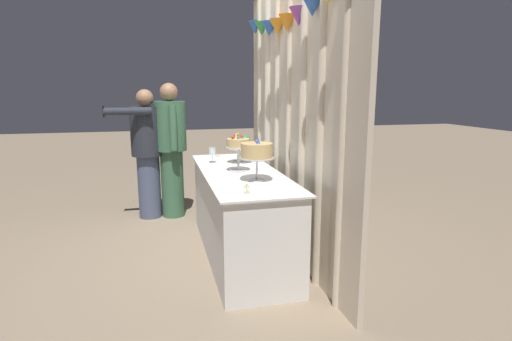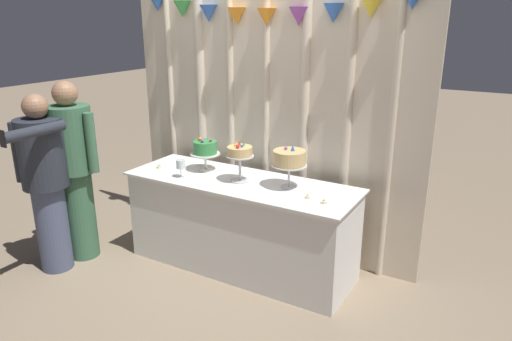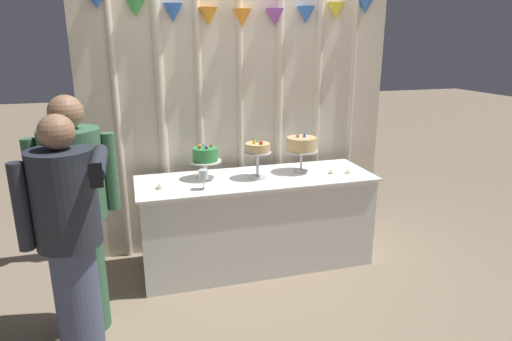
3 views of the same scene
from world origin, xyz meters
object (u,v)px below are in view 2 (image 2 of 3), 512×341
(cake_display_center, at_px, (240,154))
(tealight_far_left, at_px, (159,167))
(guest_man_dark_suit, at_px, (45,179))
(guest_man_pink_jacket, at_px, (74,166))
(cake_display_leftmost, at_px, (205,149))
(wine_glass, at_px, (181,165))
(cake_table, at_px, (241,224))
(cake_display_rightmost, at_px, (289,159))
(tealight_near_right, at_px, (324,202))
(tealight_near_left, at_px, (307,197))

(cake_display_center, xyz_separation_m, tealight_far_left, (-0.82, -0.07, -0.22))
(guest_man_dark_suit, bearing_deg, guest_man_pink_jacket, 85.17)
(cake_display_center, relative_size, guest_man_dark_suit, 0.23)
(cake_display_leftmost, relative_size, wine_glass, 1.91)
(tealight_far_left, xyz_separation_m, guest_man_dark_suit, (-0.57, -0.76, 0.02))
(cake_table, distance_m, cake_display_rightmost, 0.77)
(cake_display_center, relative_size, cake_display_rightmost, 0.98)
(cake_display_leftmost, bearing_deg, tealight_near_right, -9.34)
(cake_table, xyz_separation_m, wine_glass, (-0.48, -0.18, 0.51))
(wine_glass, relative_size, guest_man_dark_suit, 0.10)
(guest_man_pink_jacket, bearing_deg, guest_man_dark_suit, -94.83)
(tealight_near_right, bearing_deg, wine_glass, -176.86)
(tealight_far_left, xyz_separation_m, tealight_near_left, (1.46, -0.00, -0.00))
(cake_display_leftmost, height_order, cake_display_rightmost, cake_display_rightmost)
(cake_display_center, xyz_separation_m, tealight_near_left, (0.64, -0.07, -0.23))
(cake_display_center, relative_size, tealight_near_left, 8.46)
(wine_glass, height_order, guest_man_pink_jacket, guest_man_pink_jacket)
(cake_table, xyz_separation_m, tealight_far_left, (-0.81, -0.08, 0.41))
(cake_display_rightmost, bearing_deg, tealight_far_left, -173.90)
(cake_display_rightmost, xyz_separation_m, tealight_far_left, (-1.23, -0.13, -0.23))
(cake_table, distance_m, cake_display_leftmost, 0.73)
(tealight_far_left, relative_size, tealight_near_left, 1.23)
(cake_display_center, bearing_deg, cake_display_rightmost, 9.05)
(cake_display_rightmost, relative_size, guest_man_pink_jacket, 0.22)
(cake_display_leftmost, bearing_deg, cake_display_center, -13.21)
(tealight_near_left, xyz_separation_m, guest_man_pink_jacket, (-2.00, -0.47, 0.05))
(cake_display_center, height_order, tealight_near_right, cake_display_center)
(tealight_near_left, bearing_deg, cake_display_leftmost, 171.03)
(tealight_far_left, bearing_deg, tealight_near_right, -1.24)
(guest_man_pink_jacket, bearing_deg, cake_display_center, 21.65)
(tealight_far_left, bearing_deg, guest_man_dark_suit, -127.07)
(cake_table, xyz_separation_m, tealight_near_left, (0.65, -0.08, 0.41))
(tealight_far_left, distance_m, tealight_near_left, 1.46)
(cake_display_rightmost, height_order, wine_glass, cake_display_rightmost)
(guest_man_pink_jacket, bearing_deg, cake_display_rightmost, 18.84)
(cake_table, xyz_separation_m, cake_display_center, (0.01, -0.01, 0.63))
(tealight_far_left, relative_size, tealight_near_right, 1.09)
(cake_display_center, xyz_separation_m, cake_display_rightmost, (0.42, 0.07, 0.00))
(tealight_near_right, bearing_deg, cake_display_center, 172.76)
(cake_table, bearing_deg, cake_display_leftmost, 168.21)
(wine_glass, bearing_deg, tealight_near_right, 3.14)
(wine_glass, distance_m, tealight_near_right, 1.28)
(cake_display_center, height_order, tealight_near_left, cake_display_center)
(cake_display_center, distance_m, tealight_far_left, 0.85)
(tealight_far_left, distance_m, guest_man_pink_jacket, 0.73)
(wine_glass, xyz_separation_m, guest_man_pink_jacket, (-0.88, -0.37, -0.05))
(cake_display_leftmost, distance_m, cake_display_center, 0.43)
(cake_table, bearing_deg, cake_display_rightmost, 7.31)
(tealight_far_left, distance_m, tealight_near_right, 1.60)
(cake_display_rightmost, distance_m, tealight_far_left, 1.26)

